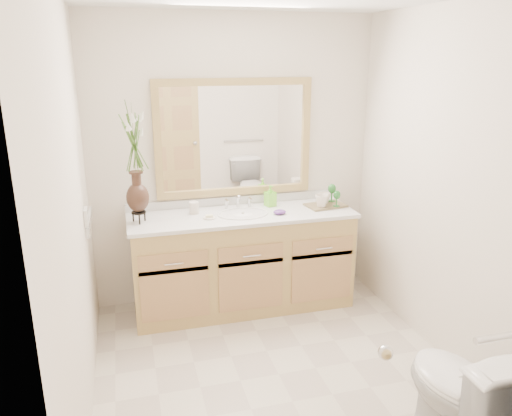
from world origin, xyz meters
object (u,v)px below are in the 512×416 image
object	(u,v)px
toilet	(462,397)
flower_vase	(134,150)
tray	(325,205)
tumbler	(194,208)
soap_bottle	(270,197)

from	to	relation	value
toilet	flower_vase	xyz separation A→B (m)	(-1.52, 1.92, 1.03)
flower_vase	tray	distance (m)	1.65
tumbler	soap_bottle	distance (m)	0.66
toilet	soap_bottle	world-z (taller)	soap_bottle
soap_bottle	toilet	bearing A→B (deg)	-94.05
toilet	soap_bottle	distance (m)	2.19
flower_vase	tumbler	distance (m)	0.69
soap_bottle	tumbler	bearing A→B (deg)	168.65
toilet	soap_bottle	bearing A→B (deg)	-78.62
soap_bottle	tray	distance (m)	0.48
toilet	tumbler	bearing A→B (deg)	-62.04
soap_bottle	tray	size ratio (longest dim) A/B	0.50
tumbler	soap_bottle	bearing A→B (deg)	4.09
tumbler	soap_bottle	world-z (taller)	soap_bottle
toilet	tumbler	world-z (taller)	tumbler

